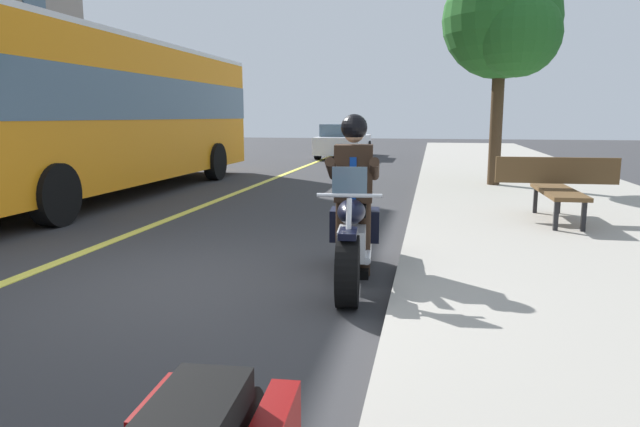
{
  "coord_description": "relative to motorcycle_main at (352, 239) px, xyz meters",
  "views": [
    {
      "loc": [
        5.33,
        2.33,
        1.71
      ],
      "look_at": [
        -0.23,
        1.23,
        0.75
      ],
      "focal_mm": 32.1,
      "sensor_mm": 36.0,
      "label": 1
    }
  ],
  "objects": [
    {
      "name": "lane_center_stripe",
      "position": [
        0.48,
        -3.53,
        -0.45
      ],
      "size": [
        60.0,
        0.16,
        0.01
      ],
      "primitive_type": "cube",
      "color": "#E5DB4C",
      "rests_on": "ground_plane"
    },
    {
      "name": "bus_near",
      "position": [
        -5.68,
        -6.2,
        1.42
      ],
      "size": [
        11.05,
        2.7,
        3.3
      ],
      "color": "orange",
      "rests_on": "ground_plane"
    },
    {
      "name": "rider_main",
      "position": [
        -0.19,
        -0.02,
        0.58
      ],
      "size": [
        0.66,
        0.59,
        1.74
      ],
      "color": "black",
      "rests_on": "ground_plane"
    },
    {
      "name": "car_silver",
      "position": [
        -18.22,
        -2.89,
        0.24
      ],
      "size": [
        4.6,
        1.92,
        1.4
      ],
      "color": "white",
      "rests_on": "ground_plane"
    },
    {
      "name": "street_tree_curbside",
      "position": [
        -7.81,
        2.28,
        3.26
      ],
      "size": [
        2.8,
        2.6,
        4.99
      ],
      "color": "#42301E",
      "rests_on": "sidewalk_curb"
    },
    {
      "name": "ground_plane",
      "position": [
        0.48,
        -1.53,
        -0.45
      ],
      "size": [
        80.0,
        80.0,
        0.0
      ],
      "primitive_type": "plane",
      "color": "#333335"
    },
    {
      "name": "motorcycle_main",
      "position": [
        0.0,
        0.0,
        0.0
      ],
      "size": [
        2.22,
        0.72,
        1.26
      ],
      "color": "black",
      "rests_on": "ground_plane"
    },
    {
      "name": "bench_sidewalk",
      "position": [
        -3.32,
        2.67,
        0.26
      ],
      "size": [
        1.81,
        1.8,
        0.95
      ],
      "color": "brown",
      "rests_on": "sidewalk_curb"
    }
  ]
}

